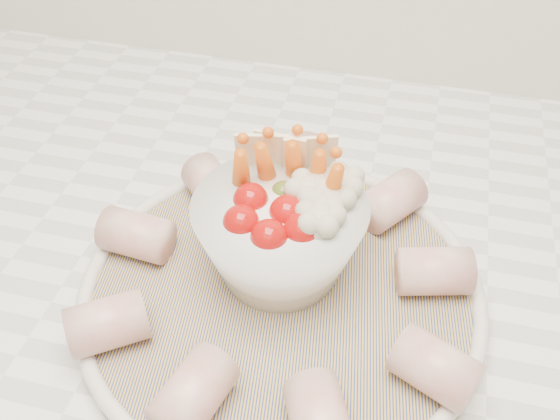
# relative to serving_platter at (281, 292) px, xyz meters

# --- Properties ---
(serving_platter) EXTENTS (0.36, 0.36, 0.02)m
(serving_platter) POSITION_rel_serving_platter_xyz_m (0.00, 0.00, 0.00)
(serving_platter) COLOR navy
(serving_platter) RESTS_ON kitchen_counter
(veggie_bowl) EXTENTS (0.13, 0.13, 0.11)m
(veggie_bowl) POSITION_rel_serving_platter_xyz_m (-0.00, 0.02, 0.05)
(veggie_bowl) COLOR white
(veggie_bowl) RESTS_ON serving_platter
(cured_meat_rolls) EXTENTS (0.31, 0.31, 0.04)m
(cured_meat_rolls) POSITION_rel_serving_platter_xyz_m (-0.00, 0.00, 0.02)
(cured_meat_rolls) COLOR #C25E58
(cured_meat_rolls) RESTS_ON serving_platter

